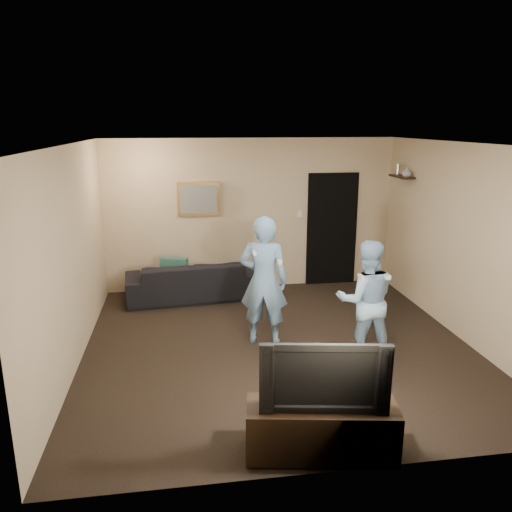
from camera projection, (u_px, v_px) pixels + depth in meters
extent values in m
plane|color=black|center=(278.00, 345.00, 6.60)|extent=(5.00, 5.00, 0.00)
cube|color=silver|center=(280.00, 144.00, 5.92)|extent=(5.00, 5.00, 0.04)
cube|color=#C9B086|center=(251.00, 215.00, 8.65)|extent=(5.00, 0.04, 2.60)
cube|color=#C9B086|center=(341.00, 329.00, 3.87)|extent=(5.00, 0.04, 2.60)
cube|color=#C9B086|center=(72.00, 258.00, 5.90)|extent=(0.04, 5.00, 2.60)
cube|color=#C9B086|center=(464.00, 243.00, 6.62)|extent=(0.04, 5.00, 2.60)
imported|color=black|center=(192.00, 280.00, 8.29)|extent=(2.22, 1.03, 0.63)
cube|color=#1A4E43|center=(174.00, 271.00, 8.21)|extent=(0.47, 0.27, 0.45)
cube|color=olive|center=(199.00, 199.00, 8.41)|extent=(0.72, 0.05, 0.57)
cube|color=slate|center=(199.00, 199.00, 8.39)|extent=(0.62, 0.01, 0.47)
cube|color=black|center=(332.00, 229.00, 8.90)|extent=(0.90, 0.06, 2.00)
cube|color=silver|center=(299.00, 214.00, 8.74)|extent=(0.08, 0.02, 0.12)
cube|color=black|center=(402.00, 177.00, 8.14)|extent=(0.20, 0.60, 0.03)
imported|color=#B9B9BE|center=(407.00, 172.00, 7.96)|extent=(0.17, 0.17, 0.15)
cylinder|color=silver|center=(398.00, 169.00, 8.28)|extent=(0.06, 0.06, 0.18)
cube|color=black|center=(321.00, 430.00, 4.36)|extent=(1.36, 0.63, 0.47)
imported|color=black|center=(324.00, 373.00, 4.22)|extent=(1.10, 0.32, 0.63)
imported|color=#6C96BC|center=(264.00, 281.00, 6.47)|extent=(0.72, 0.57, 1.72)
cube|color=white|center=(254.00, 253.00, 6.12)|extent=(0.04, 0.14, 0.04)
cube|color=white|center=(279.00, 262.00, 6.20)|extent=(0.05, 0.09, 0.05)
imported|color=#9AC3E0|center=(366.00, 300.00, 6.07)|extent=(0.81, 0.67, 1.50)
cube|color=white|center=(361.00, 277.00, 5.74)|extent=(0.04, 0.14, 0.04)
cube|color=white|center=(388.00, 277.00, 5.79)|extent=(0.05, 0.09, 0.05)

